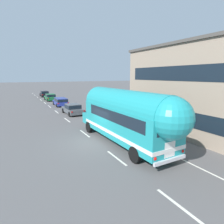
{
  "coord_description": "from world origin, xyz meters",
  "views": [
    {
      "loc": [
        -5.53,
        -12.95,
        5.13
      ],
      "look_at": [
        1.9,
        0.9,
        2.08
      ],
      "focal_mm": 30.25,
      "sensor_mm": 36.0,
      "label": 1
    }
  ],
  "objects": [
    {
      "name": "ground_plane",
      "position": [
        0.0,
        0.0,
        0.0
      ],
      "size": [
        300.0,
        300.0,
        0.0
      ],
      "primitive_type": "plane",
      "color": "#565454"
    },
    {
      "name": "lane_markings",
      "position": [
        2.46,
        13.27,
        0.0
      ],
      "size": [
        3.62,
        80.0,
        0.01
      ],
      "color": "silver",
      "rests_on": "ground"
    },
    {
      "name": "painted_bus",
      "position": [
        1.77,
        -1.72,
        2.3
      ],
      "size": [
        2.78,
        11.6,
        4.12
      ],
      "color": "teal",
      "rests_on": "ground"
    },
    {
      "name": "car_lead",
      "position": [
        1.64,
        11.63,
        0.73
      ],
      "size": [
        2.09,
        4.43,
        1.37
      ],
      "color": "#474C51",
      "rests_on": "ground"
    },
    {
      "name": "car_second",
      "position": [
        1.87,
        19.53,
        0.8
      ],
      "size": [
        2.04,
        4.55,
        1.37
      ],
      "color": "navy",
      "rests_on": "ground"
    },
    {
      "name": "car_third",
      "position": [
        1.68,
        27.73,
        0.74
      ],
      "size": [
        2.04,
        4.51,
        1.37
      ],
      "color": "#196633",
      "rests_on": "ground"
    },
    {
      "name": "car_fourth",
      "position": [
        1.81,
        36.05,
        0.74
      ],
      "size": [
        2.0,
        4.6,
        1.37
      ],
      "color": "black",
      "rests_on": "ground"
    }
  ]
}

